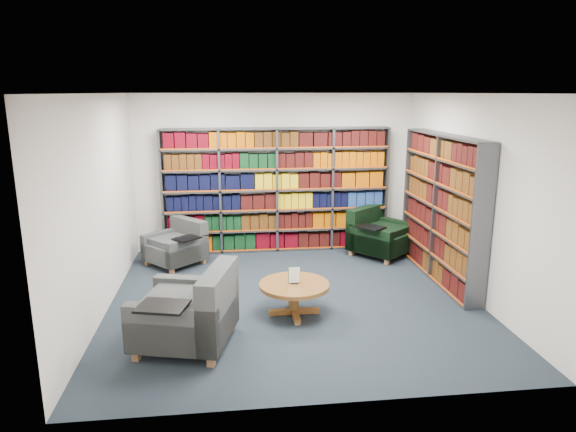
{
  "coord_description": "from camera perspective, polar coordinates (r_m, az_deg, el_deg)",
  "views": [
    {
      "loc": [
        -0.87,
        -6.64,
        2.82
      ],
      "look_at": [
        0.0,
        0.6,
        1.05
      ],
      "focal_mm": 32.0,
      "sensor_mm": 36.0,
      "label": 1
    }
  ],
  "objects": [
    {
      "name": "chair_teal_front",
      "position": [
        5.98,
        -10.5,
        -10.75
      ],
      "size": [
        1.24,
        1.32,
        0.93
      ],
      "color": "#021637",
      "rests_on": "ground"
    },
    {
      "name": "coffee_table",
      "position": [
        6.66,
        0.7,
        -8.19
      ],
      "size": [
        0.91,
        0.91,
        0.64
      ],
      "color": "olive",
      "rests_on": "ground"
    },
    {
      "name": "chair_teal_left",
      "position": [
        8.81,
        -12.05,
        -3.32
      ],
      "size": [
        1.13,
        1.13,
        0.73
      ],
      "color": "#021637",
      "rests_on": "ground"
    },
    {
      "name": "bookshelf_right",
      "position": [
        8.1,
        16.67,
        0.79
      ],
      "size": [
        0.28,
        2.5,
        2.2
      ],
      "color": "#47494F",
      "rests_on": "ground"
    },
    {
      "name": "room_shell",
      "position": [
        6.85,
        0.6,
        1.67
      ],
      "size": [
        5.02,
        5.02,
        2.82
      ],
      "color": "#192130",
      "rests_on": "ground"
    },
    {
      "name": "bookshelf_back",
      "position": [
        9.19,
        -1.29,
        2.84
      ],
      "size": [
        4.0,
        0.28,
        2.2
      ],
      "color": "#47494F",
      "rests_on": "ground"
    },
    {
      "name": "chair_green_right",
      "position": [
        9.24,
        9.85,
        -2.2
      ],
      "size": [
        1.27,
        1.27,
        0.82
      ],
      "color": "black",
      "rests_on": "ground"
    }
  ]
}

